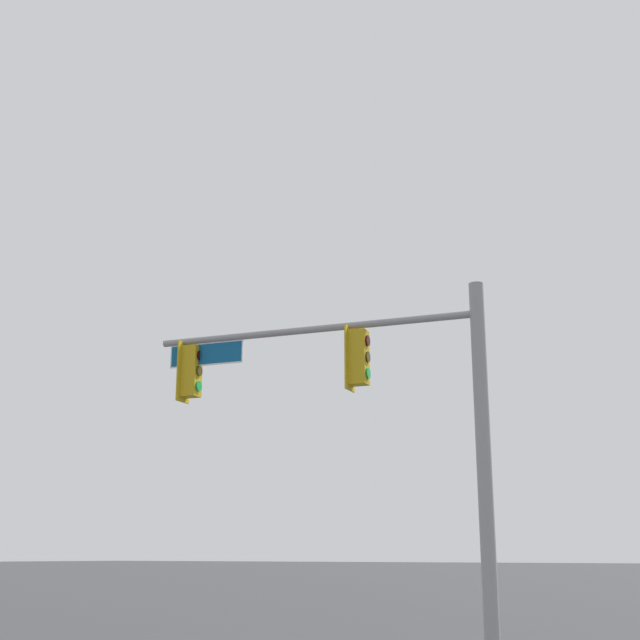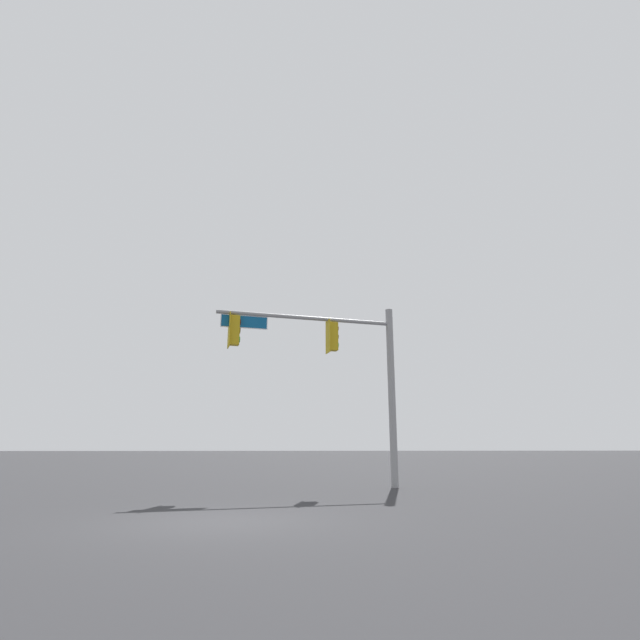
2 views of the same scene
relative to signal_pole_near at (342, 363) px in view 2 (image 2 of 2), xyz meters
name	(u,v)px [view 2 (image 2 of 2)]	position (x,y,z in m)	size (l,w,h in m)	color
ground_plane	(220,522)	(3.53, 7.94, -4.61)	(400.00, 400.00, 0.00)	#2D2D30
signal_pole_near	(342,363)	(0.00, 0.00, 0.00)	(6.90, 1.69, 6.89)	gray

